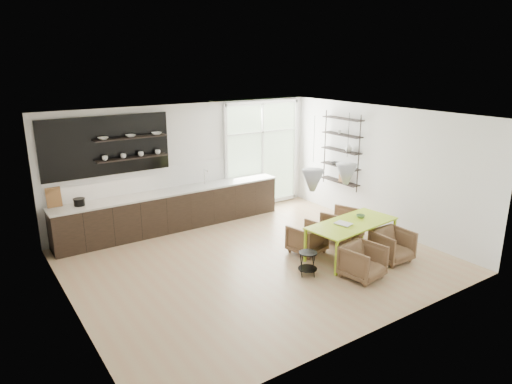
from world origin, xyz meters
name	(u,v)px	position (x,y,z in m)	size (l,w,h in m)	color
room	(251,176)	(0.58, 1.10, 1.46)	(7.02, 6.01, 2.91)	tan
kitchen_run	(169,205)	(-0.69, 2.69, 0.60)	(5.54, 0.69, 2.75)	black
right_shelving	(342,153)	(3.36, 1.17, 1.65)	(0.26, 1.22, 1.90)	black
dining_table	(352,225)	(1.76, -0.83, 0.67)	(2.06, 1.10, 0.72)	#B0DA20
armchair_back_left	(307,238)	(1.11, -0.20, 0.31)	(0.66, 0.68, 0.62)	brown
armchair_back_right	(342,225)	(2.20, -0.13, 0.36)	(0.76, 0.78, 0.71)	brown
armchair_front_left	(363,262)	(1.22, -1.67, 0.32)	(0.68, 0.70, 0.64)	brown
armchair_front_right	(392,246)	(2.26, -1.47, 0.32)	(0.68, 0.70, 0.64)	brown
wire_stool	(308,260)	(0.45, -1.02, 0.30)	(0.36, 0.36, 0.46)	black
table_book	(340,225)	(1.42, -0.84, 0.73)	(0.24, 0.32, 0.03)	white
table_bowl	(361,216)	(2.14, -0.70, 0.75)	(0.18, 0.18, 0.06)	#54794A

